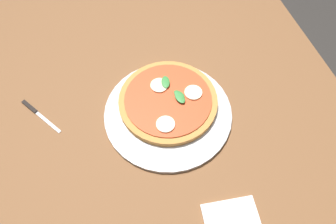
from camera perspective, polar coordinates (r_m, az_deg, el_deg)
ground_plane at (r=1.59m, az=-1.34°, el=-12.99°), size 6.00×6.00×0.00m
dining_table at (r=0.99m, az=-2.09°, el=-0.86°), size 1.11×1.19×0.75m
serving_tray at (r=0.88m, az=0.00°, el=-0.14°), size 0.36×0.36×0.01m
pizza at (r=0.88m, az=0.04°, el=2.14°), size 0.28×0.28×0.03m
napkin at (r=0.78m, az=11.62°, el=-18.79°), size 0.14×0.10×0.01m
knife at (r=0.96m, az=-23.14°, el=-0.03°), size 0.10×0.14×0.01m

